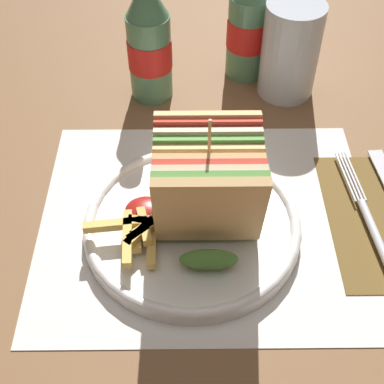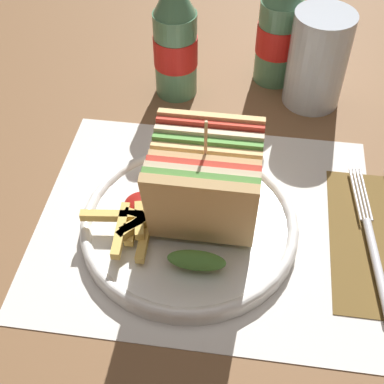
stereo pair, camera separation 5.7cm
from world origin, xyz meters
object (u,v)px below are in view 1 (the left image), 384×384
at_px(glass_near, 289,56).
at_px(coke_bottle_near, 149,41).
at_px(coke_bottle_far, 249,21).
at_px(club_sandwich, 209,189).
at_px(plate_main, 192,224).
at_px(fork, 373,228).

bearing_deg(glass_near, coke_bottle_near, -178.38).
distance_m(coke_bottle_far, glass_near, 0.07).
bearing_deg(club_sandwich, coke_bottle_far, 78.10).
relative_size(club_sandwich, glass_near, 1.10).
xyz_separation_m(coke_bottle_near, coke_bottle_far, (0.13, 0.05, 0.00)).
bearing_deg(glass_near, club_sandwich, -114.43).
distance_m(coke_bottle_near, glass_near, 0.19).
height_order(club_sandwich, coke_bottle_far, coke_bottle_far).
bearing_deg(plate_main, coke_bottle_far, 74.97).
xyz_separation_m(club_sandwich, coke_bottle_near, (-0.07, 0.25, 0.01)).
bearing_deg(coke_bottle_near, club_sandwich, -74.36).
relative_size(club_sandwich, fork, 0.72).
height_order(club_sandwich, coke_bottle_near, coke_bottle_near).
xyz_separation_m(fork, coke_bottle_near, (-0.25, 0.25, 0.07)).
xyz_separation_m(coke_bottle_near, glass_near, (0.19, 0.01, -0.03)).
bearing_deg(glass_near, fork, -76.47).
bearing_deg(coke_bottle_near, fork, -45.49).
height_order(club_sandwich, glass_near, club_sandwich).
bearing_deg(plate_main, coke_bottle_near, 102.25).
relative_size(plate_main, club_sandwich, 1.64).
xyz_separation_m(plate_main, glass_near, (0.13, 0.25, 0.05)).
bearing_deg(glass_near, coke_bottle_far, 139.73).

